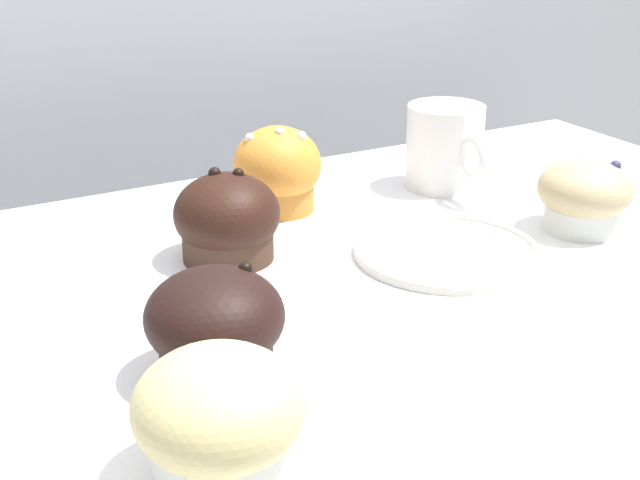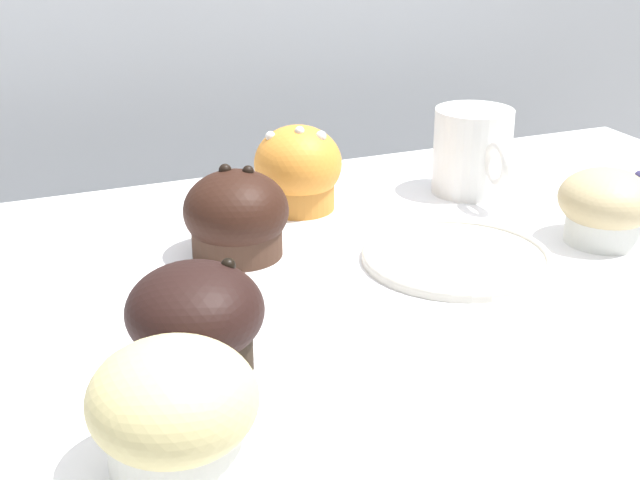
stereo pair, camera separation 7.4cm
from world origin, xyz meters
name	(u,v)px [view 1 (the left image)]	position (x,y,z in m)	size (l,w,h in m)	color
wall_back	(157,143)	(0.00, 0.60, 0.90)	(3.20, 0.10, 1.80)	#B2B7BC
muffin_front_center	(219,418)	(-0.24, -0.20, 0.98)	(0.10, 0.10, 0.08)	white
muffin_back_left	(215,326)	(-0.19, -0.09, 0.98)	(0.10, 0.10, 0.08)	black
muffin_back_right	(584,196)	(0.22, -0.01, 0.97)	(0.09, 0.09, 0.07)	silver
muffin_front_left	(227,221)	(-0.11, 0.09, 0.97)	(0.10, 0.10, 0.08)	#442C20
muffin_front_right	(278,171)	(-0.01, 0.18, 0.98)	(0.09, 0.09, 0.09)	#CB8133
coffee_cup	(446,145)	(0.18, 0.16, 0.98)	(0.08, 0.13, 0.09)	white
serving_plate	(448,252)	(0.07, 0.00, 0.94)	(0.17, 0.17, 0.01)	beige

